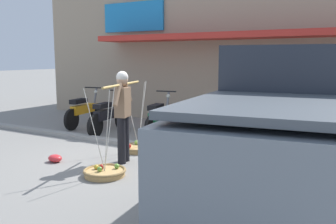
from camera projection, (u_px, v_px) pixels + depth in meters
The scene contains 12 objects.
ground_plane at pixel (135, 157), 7.22m from camera, with size 90.00×90.00×0.00m, color gray.
sidewalk_curb at pixel (154, 147), 7.81m from camera, with size 20.00×0.24×0.10m, color gray.
fruit_vendor at pixel (123, 110), 6.74m from camera, with size 0.48×1.64×1.70m.
fruit_basket_left_side at pixel (139, 148), 7.68m from camera, with size 0.71×0.71×1.45m.
fruit_basket_right_side at pixel (105, 172), 6.07m from camera, with size 0.71×0.71×1.45m.
motorcycle_nearest_shop at pixel (84, 111), 10.37m from camera, with size 0.54×1.81×1.09m.
motorcycle_second_in_row at pixel (108, 116), 9.44m from camera, with size 0.54×1.82×1.09m.
motorcycle_third_in_row at pixel (160, 118), 9.18m from camera, with size 0.55×1.81×1.09m.
parked_truck at pixel (284, 124), 5.05m from camera, with size 2.57×4.89×2.10m.
storefront_building at pixel (248, 53), 12.44m from camera, with size 13.00×6.00×4.20m.
plastic_litter_bag at pixel (55, 158), 6.88m from camera, with size 0.28×0.22×0.14m, color red.
wooden_crate at pixel (227, 135), 8.53m from camera, with size 0.44×0.36×0.32m, color olive.
Camera 1 is at (4.06, -5.76, 1.93)m, focal length 39.39 mm.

